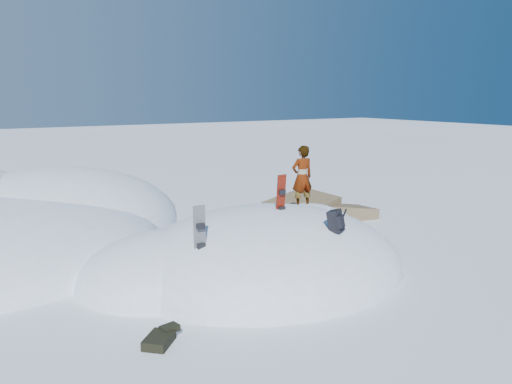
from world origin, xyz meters
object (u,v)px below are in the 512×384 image
snowboard_dark (200,238)px  backpack (336,221)px  snowboard_red (281,202)px  person (302,177)px

snowboard_dark → backpack: bearing=-12.6°
snowboard_dark → backpack: 3.04m
snowboard_dark → snowboard_red: bearing=17.7°
snowboard_red → backpack: 1.55m
snowboard_red → person: size_ratio=0.81×
person → backpack: bearing=74.8°
backpack → snowboard_red: bearing=78.8°
snowboard_red → person: person is taller
snowboard_dark → backpack: size_ratio=2.41×
snowboard_red → backpack: bearing=-79.2°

